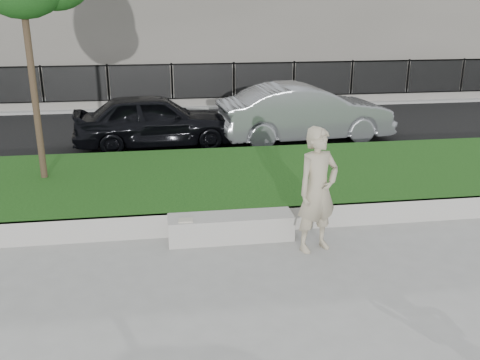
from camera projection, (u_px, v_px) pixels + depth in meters
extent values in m
plane|color=gray|center=(239.00, 261.00, 7.94)|extent=(90.00, 90.00, 0.00)
cube|color=black|center=(217.00, 184.00, 10.69)|extent=(34.00, 4.00, 0.40)
cube|color=#ACA9A1|center=(230.00, 222.00, 8.85)|extent=(34.00, 0.08, 0.40)
cube|color=black|center=(197.00, 130.00, 15.90)|extent=(34.00, 7.00, 0.04)
cube|color=gray|center=(188.00, 102.00, 20.10)|extent=(34.00, 3.00, 0.12)
cube|color=slate|center=(190.00, 102.00, 19.11)|extent=(32.00, 0.30, 0.24)
cube|color=black|center=(189.00, 84.00, 18.91)|extent=(32.00, 0.04, 1.50)
cube|color=black|center=(189.00, 64.00, 18.68)|extent=(32.00, 0.05, 0.05)
cube|color=black|center=(190.00, 98.00, 19.07)|extent=(32.00, 0.05, 0.05)
cube|color=#ACA9A1|center=(231.00, 227.00, 8.62)|extent=(2.01, 0.50, 0.41)
imported|color=tan|center=(318.00, 190.00, 8.04)|extent=(0.83, 0.69, 1.94)
cube|color=beige|center=(186.00, 220.00, 8.33)|extent=(0.24, 0.18, 0.03)
cylinder|color=#38281C|center=(27.00, 36.00, 9.61)|extent=(0.13, 0.13, 5.33)
imported|color=black|center=(154.00, 120.00, 13.83)|extent=(4.24, 1.99, 1.40)
imported|color=gray|center=(305.00, 113.00, 14.40)|extent=(4.80, 2.06, 1.54)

